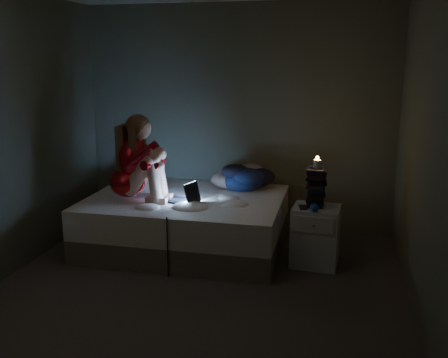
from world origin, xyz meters
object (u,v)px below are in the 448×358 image
(woman, at_px, (126,157))
(candle, at_px, (317,166))
(bed, at_px, (186,222))
(nightstand, at_px, (315,236))
(phone, at_px, (304,208))
(laptop, at_px, (181,191))

(woman, relative_size, candle, 11.19)
(bed, bearing_deg, candle, -6.23)
(bed, height_order, nightstand, nightstand)
(phone, bearing_deg, bed, 152.77)
(laptop, bearing_deg, candle, 20.12)
(laptop, relative_size, candle, 4.07)
(woman, height_order, nightstand, woman)
(laptop, distance_m, candle, 1.39)
(nightstand, distance_m, phone, 0.33)
(laptop, xyz_separation_m, phone, (1.24, -0.06, -0.08))
(nightstand, xyz_separation_m, phone, (-0.12, -0.07, 0.30))
(phone, bearing_deg, candle, 26.75)
(candle, height_order, phone, candle)
(bed, relative_size, woman, 2.26)
(bed, height_order, laptop, laptop)
(laptop, distance_m, phone, 1.25)
(bed, bearing_deg, laptop, -87.30)
(bed, relative_size, phone, 14.48)
(woman, distance_m, phone, 1.86)
(nightstand, height_order, candle, candle)
(laptop, height_order, candle, candle)
(bed, distance_m, laptop, 0.44)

